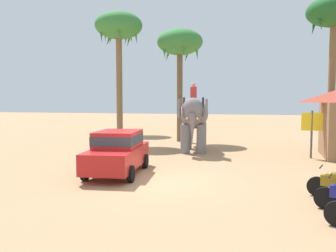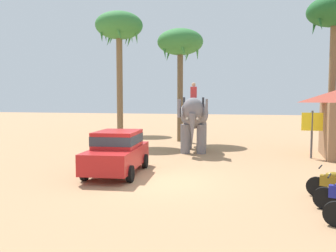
{
  "view_description": "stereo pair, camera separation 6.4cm",
  "coord_description": "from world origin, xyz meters",
  "views": [
    {
      "loc": [
        3.32,
        -11.45,
        2.89
      ],
      "look_at": [
        -0.93,
        5.13,
        1.6
      ],
      "focal_mm": 35.89,
      "sensor_mm": 36.0,
      "label": 1
    },
    {
      "loc": [
        3.38,
        -11.44,
        2.89
      ],
      "look_at": [
        -0.93,
        5.13,
        1.6
      ],
      "focal_mm": 35.89,
      "sensor_mm": 36.0,
      "label": 2
    }
  ],
  "objects": [
    {
      "name": "car_sedan_foreground",
      "position": [
        -1.88,
        0.8,
        0.93
      ],
      "size": [
        2.23,
        4.27,
        1.7
      ],
      "color": "red",
      "rests_on": "ground"
    },
    {
      "name": "ground_plane",
      "position": [
        0.0,
        0.0,
        0.0
      ],
      "size": [
        120.0,
        120.0,
        0.0
      ],
      "primitive_type": "plane",
      "color": "tan"
    },
    {
      "name": "palm_tree_far_back",
      "position": [
        7.82,
        10.65,
        7.88
      ],
      "size": [
        3.2,
        3.2,
        9.08
      ],
      "color": "brown",
      "rests_on": "ground"
    },
    {
      "name": "elephant_with_mahout",
      "position": [
        0.03,
        7.25,
        1.99
      ],
      "size": [
        2.02,
        3.97,
        3.88
      ],
      "color": "slate",
      "rests_on": "ground"
    },
    {
      "name": "palm_tree_behind_elephant",
      "position": [
        -1.8,
        11.84,
        6.78
      ],
      "size": [
        3.2,
        3.2,
        7.9
      ],
      "color": "brown",
      "rests_on": "ground"
    },
    {
      "name": "palm_tree_near_hut",
      "position": [
        -8.69,
        17.26,
        8.96
      ],
      "size": [
        3.2,
        3.2,
        10.27
      ],
      "color": "brown",
      "rests_on": "ground"
    },
    {
      "name": "signboard_yellow",
      "position": [
        6.14,
        6.53,
        1.69
      ],
      "size": [
        1.0,
        0.1,
        2.4
      ],
      "color": "#4C4C51",
      "rests_on": "ground"
    },
    {
      "name": "palm_tree_left_of_road",
      "position": [
        -5.63,
        10.07,
        7.68
      ],
      "size": [
        3.2,
        3.2,
        8.87
      ],
      "color": "brown",
      "rests_on": "ground"
    }
  ]
}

